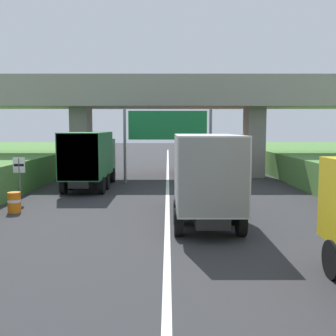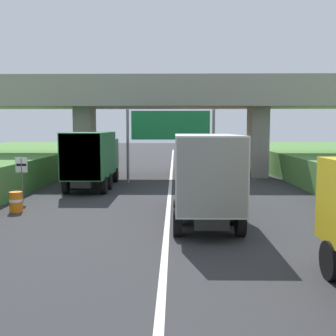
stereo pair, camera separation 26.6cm
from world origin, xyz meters
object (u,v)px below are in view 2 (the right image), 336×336
(overhead_highway_sign, at_px, (171,130))
(construction_barrel_2, at_px, (16,202))
(speed_limit_sign, at_px, (22,172))
(car_red, at_px, (191,162))
(truck_green, at_px, (93,157))
(truck_black, at_px, (204,173))
(car_orange, at_px, (233,164))

(overhead_highway_sign, relative_size, construction_barrel_2, 6.53)
(speed_limit_sign, bearing_deg, construction_barrel_2, -75.00)
(construction_barrel_2, bearing_deg, car_red, 63.06)
(speed_limit_sign, xyz_separation_m, car_red, (9.02, 13.74, -0.62))
(car_red, distance_m, construction_barrel_2, 18.36)
(speed_limit_sign, height_order, construction_barrel_2, speed_limit_sign)
(truck_green, xyz_separation_m, truck_black, (6.21, -8.86, 0.00))
(car_red, bearing_deg, speed_limit_sign, -123.29)
(speed_limit_sign, distance_m, truck_green, 5.37)
(truck_green, distance_m, truck_black, 10.81)
(overhead_highway_sign, xyz_separation_m, car_red, (1.62, 6.85, -2.73))
(car_orange, distance_m, construction_barrel_2, 18.39)
(truck_black, height_order, car_red, truck_black)
(truck_green, relative_size, car_red, 1.78)
(overhead_highway_sign, xyz_separation_m, construction_barrel_2, (-6.70, -9.52, -3.13))
(construction_barrel_2, bearing_deg, truck_black, -10.96)
(overhead_highway_sign, relative_size, car_red, 1.43)
(overhead_highway_sign, distance_m, construction_barrel_2, 12.05)
(speed_limit_sign, height_order, car_orange, speed_limit_sign)
(speed_limit_sign, height_order, car_red, speed_limit_sign)
(overhead_highway_sign, height_order, construction_barrel_2, overhead_highway_sign)
(truck_green, height_order, car_red, truck_green)
(speed_limit_sign, distance_m, construction_barrel_2, 2.90)
(truck_black, distance_m, car_orange, 16.29)
(overhead_highway_sign, height_order, truck_black, overhead_highway_sign)
(speed_limit_sign, height_order, truck_green, truck_green)
(car_red, bearing_deg, truck_black, -90.52)
(truck_green, bearing_deg, speed_limit_sign, -119.68)
(truck_green, height_order, car_orange, truck_green)
(construction_barrel_2, bearing_deg, speed_limit_sign, 105.00)
(truck_black, height_order, car_orange, truck_black)
(truck_black, bearing_deg, truck_green, 125.03)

